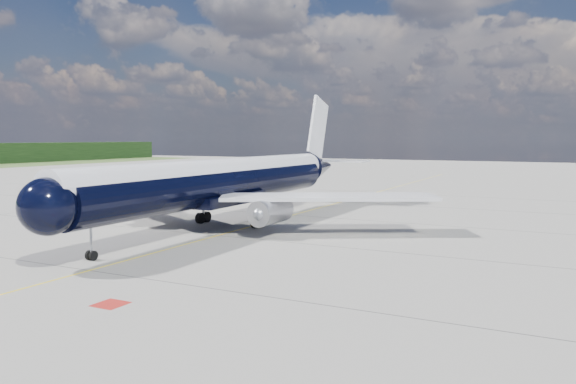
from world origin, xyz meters
The scene contains 4 objects.
ground centered at (0.00, 30.00, 0.00)m, with size 320.00×320.00×0.00m, color gray.
taxiway_centerline centered at (0.00, 25.00, 0.00)m, with size 0.16×160.00×0.01m, color yellow.
red_marking centered at (6.80, -10.00, 0.00)m, with size 1.60×1.60×0.01m, color maroon.
main_airliner centered at (-2.37, 15.53, 4.47)m, with size 41.01×49.78×14.41m.
Camera 1 is at (28.27, -31.42, 8.73)m, focal length 35.00 mm.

